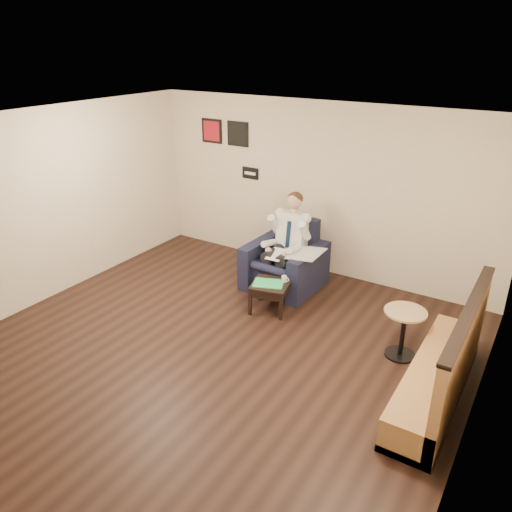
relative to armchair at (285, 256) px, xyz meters
The scene contains 18 objects.
ground 2.21m from the armchair, 86.64° to the right, with size 6.00×6.00×0.00m, color black.
wall_back 1.24m from the armchair, 81.68° to the left, with size 6.00×0.02×2.80m, color beige.
wall_left 3.69m from the armchair, 143.32° to the right, with size 0.02×6.00×2.80m, color beige.
wall_right 3.89m from the armchair, 34.41° to the right, with size 0.02×6.00×2.80m, color beige.
ceiling 3.13m from the armchair, 86.64° to the right, with size 6.00×6.00×0.02m, color white.
seating_sign 1.75m from the armchair, 144.29° to the left, with size 0.32×0.02×0.20m, color black.
art_print_left 2.70m from the armchair, 156.85° to the left, with size 0.42×0.03×0.42m, color #B31622.
art_print_right 2.32m from the armchair, 149.34° to the left, with size 0.42×0.03×0.42m, color black.
armchair is the anchor object (origin of this frame).
seated_man 0.24m from the armchair, 91.58° to the right, with size 0.68×1.02×1.43m, color silver, non-canonical shape.
lap_papers 0.28m from the armchair, 91.58° to the right, with size 0.24×0.34×0.01m, color white.
newspaper 0.49m from the armchair, 16.14° to the right, with size 0.45×0.57×0.01m, color silver.
side_table 0.86m from the armchair, 75.44° to the right, with size 0.52×0.52×0.43m, color black.
green_folder 0.82m from the armchair, 77.46° to the right, with size 0.43×0.30×0.01m, color #2BD76F.
coffee_mug 0.71m from the armchair, 61.37° to the right, with size 0.08×0.08×0.09m, color white.
smartphone 0.66m from the armchair, 71.02° to the right, with size 0.13×0.07×0.01m, color black.
banquette 3.08m from the armchair, 28.26° to the right, with size 0.54×2.28×1.17m, color #A3713F.
cafe_table 2.36m from the armchair, 22.66° to the right, with size 0.52×0.52×0.64m, color #A38258.
Camera 1 is at (3.28, -4.16, 3.67)m, focal length 35.00 mm.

